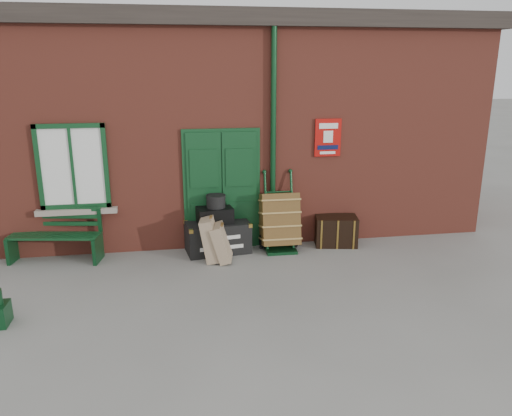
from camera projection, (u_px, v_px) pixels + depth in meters
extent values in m
plane|color=gray|center=(250.00, 277.00, 8.20)|extent=(80.00, 80.00, 0.00)
cube|color=brown|center=(226.00, 129.00, 10.97)|extent=(10.00, 4.00, 4.00)
cube|color=#38302B|center=(224.00, 25.00, 10.37)|extent=(10.30, 4.30, 0.30)
cube|color=#103B1C|center=(222.00, 191.00, 9.24)|extent=(1.42, 0.12, 2.32)
cube|color=white|center=(73.00, 167.00, 8.66)|extent=(1.20, 0.08, 1.50)
cylinder|color=#0D3519|center=(273.00, 142.00, 9.10)|extent=(0.10, 0.10, 4.00)
cube|color=#B0100C|center=(328.00, 138.00, 9.30)|extent=(0.50, 0.03, 0.70)
cube|color=#103B1C|center=(54.00, 236.00, 8.74)|extent=(1.61, 0.68, 0.04)
cube|color=#103B1C|center=(57.00, 216.00, 8.88)|extent=(1.55, 0.31, 0.42)
cube|color=#0D3519|center=(13.00, 248.00, 8.81)|extent=(0.14, 0.47, 0.47)
cube|color=#0D3519|center=(98.00, 249.00, 8.80)|extent=(0.14, 0.47, 0.47)
cube|color=black|center=(218.00, 237.00, 9.24)|extent=(1.22, 0.78, 0.57)
cube|color=black|center=(215.00, 215.00, 9.12)|extent=(0.69, 0.54, 0.29)
cylinder|color=black|center=(216.00, 201.00, 9.05)|extent=(0.39, 0.39, 0.23)
cube|color=tan|center=(210.00, 239.00, 8.82)|extent=(0.44, 0.60, 0.79)
cube|color=tan|center=(221.00, 243.00, 8.77)|extent=(0.45, 0.55, 0.69)
cube|color=#0D3519|center=(281.00, 250.00, 9.30)|extent=(0.57, 0.41, 0.06)
cylinder|color=#0D3519|center=(266.00, 212.00, 9.27)|extent=(0.05, 0.40, 1.43)
cylinder|color=#0D3519|center=(292.00, 210.00, 9.34)|extent=(0.05, 0.40, 1.43)
cylinder|color=black|center=(262.00, 242.00, 9.44)|extent=(0.06, 0.27, 0.27)
cylinder|color=black|center=(295.00, 240.00, 9.53)|extent=(0.06, 0.27, 0.27)
cube|color=brown|center=(279.00, 219.00, 9.32)|extent=(0.71, 0.77, 1.06)
cube|color=black|center=(336.00, 231.00, 9.60)|extent=(0.86, 0.65, 0.57)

